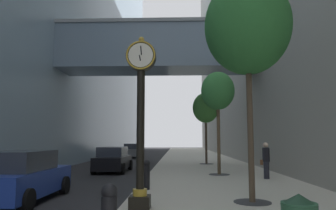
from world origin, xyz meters
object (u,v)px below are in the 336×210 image
(street_clock, at_px, (141,112))
(car_black_mid, at_px, (113,160))
(bollard_third, at_px, (146,174))
(street_tree_mid_far, at_px, (206,108))
(pedestrian_walking, at_px, (266,160))
(car_grey_near, at_px, (133,151))
(car_blue_far, at_px, (22,177))
(street_tree_mid_near, at_px, (218,92))
(street_tree_near, at_px, (247,27))

(street_clock, xyz_separation_m, car_black_mid, (-2.99, 11.02, -2.00))
(bollard_third, bearing_deg, street_tree_mid_far, 74.94)
(bollard_third, height_order, pedestrian_walking, pedestrian_walking)
(street_tree_mid_far, relative_size, car_grey_near, 1.27)
(car_grey_near, bearing_deg, pedestrian_walking, -65.28)
(street_clock, bearing_deg, car_black_mid, 105.20)
(bollard_third, relative_size, car_blue_far, 0.26)
(street_tree_mid_near, height_order, car_blue_far, street_tree_mid_near)
(car_black_mid, height_order, car_blue_far, car_blue_far)
(car_blue_far, bearing_deg, pedestrian_walking, 28.92)
(street_clock, bearing_deg, street_tree_near, 17.17)
(bollard_third, bearing_deg, car_black_mid, 110.26)
(street_clock, xyz_separation_m, bollard_third, (-0.16, 3.35, -2.04))
(car_black_mid, bearing_deg, pedestrian_walking, -27.58)
(bollard_third, height_order, car_black_mid, car_black_mid)
(car_blue_far, bearing_deg, car_black_mid, 83.72)
(pedestrian_walking, distance_m, car_black_mid, 9.30)
(street_clock, distance_m, car_grey_near, 27.17)
(street_tree_near, xyz_separation_m, street_tree_mid_far, (0.00, 14.95, -1.08))
(car_black_mid, distance_m, car_blue_far, 9.48)
(street_tree_mid_near, bearing_deg, street_tree_near, -90.00)
(street_tree_mid_far, xyz_separation_m, car_grey_near, (-7.23, 10.85, -3.68))
(street_tree_mid_near, height_order, pedestrian_walking, street_tree_mid_near)
(car_black_mid, bearing_deg, street_tree_near, -58.17)
(street_clock, bearing_deg, car_blue_far, 158.39)
(street_tree_near, height_order, pedestrian_walking, street_tree_near)
(car_blue_far, bearing_deg, street_tree_mid_near, 43.44)
(bollard_third, xyz_separation_m, car_grey_near, (-3.84, 23.45, 0.05))
(street_tree_mid_near, bearing_deg, street_clock, -110.86)
(street_tree_mid_near, bearing_deg, bollard_third, -123.49)
(car_grey_near, xyz_separation_m, car_blue_far, (-0.03, -25.20, 0.02))
(car_grey_near, bearing_deg, car_blue_far, -90.07)
(bollard_third, distance_m, pedestrian_walking, 6.38)
(street_tree_mid_far, relative_size, car_black_mid, 1.32)
(street_clock, bearing_deg, pedestrian_walking, 52.05)
(street_tree_mid_near, distance_m, car_grey_near, 20.07)
(street_tree_mid_far, xyz_separation_m, pedestrian_walking, (2.01, -9.23, -3.40))
(street_clock, bearing_deg, bollard_third, 92.76)
(street_tree_near, relative_size, pedestrian_walking, 4.04)
(street_tree_mid_far, height_order, car_black_mid, street_tree_mid_far)
(street_tree_near, xyz_separation_m, street_tree_mid_near, (-0.00, 7.47, -0.93))
(street_clock, bearing_deg, street_tree_mid_near, 69.14)
(street_clock, relative_size, car_black_mid, 1.14)
(pedestrian_walking, relative_size, car_black_mid, 0.41)
(pedestrian_walking, bearing_deg, street_tree_mid_near, 138.95)
(street_tree_mid_far, distance_m, car_grey_near, 13.55)
(street_clock, height_order, bollard_third, street_clock)
(bollard_third, bearing_deg, car_blue_far, -155.65)
(bollard_third, bearing_deg, pedestrian_walking, 31.97)
(street_tree_mid_near, relative_size, street_tree_mid_far, 1.01)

